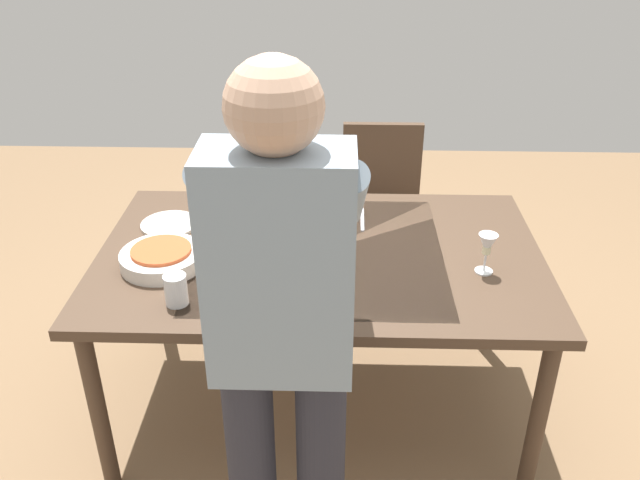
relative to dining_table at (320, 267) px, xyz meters
The scene contains 14 objects.
ground_plane 0.69m from the dining_table, ahead, with size 6.00×6.00×0.00m, color #846647.
dining_table is the anchor object (origin of this frame).
chair_near 0.96m from the dining_table, 107.61° to the right, with size 0.40×0.40×0.91m.
person_server 0.83m from the dining_table, 84.59° to the left, with size 0.42×0.61×1.69m.
wine_bottle 0.50m from the dining_table, 58.91° to the right, with size 0.07×0.07×0.30m.
wine_glass_left 0.63m from the dining_table, 167.90° to the left, with size 0.07×0.07×0.15m.
water_cup_near_left 0.59m from the dining_table, 37.57° to the left, with size 0.08×0.08×0.11m, color silver.
water_cup_near_right 0.35m from the dining_table, 45.81° to the right, with size 0.08×0.08×0.10m, color silver.
water_cup_far_left 0.21m from the dining_table, 29.25° to the right, with size 0.08×0.08×0.11m, color silver.
serving_bowl_pasta 0.59m from the dining_table, 11.37° to the left, with size 0.30×0.30×0.07m.
dinner_plate_near 0.31m from the dining_table, 47.43° to the left, with size 0.23×0.23×0.01m, color silver.
dinner_plate_far 0.65m from the dining_table, 17.40° to the right, with size 0.23×0.23×0.01m, color silver.
table_knife 0.32m from the dining_table, 121.99° to the right, with size 0.01×0.20×0.01m, color silver.
table_fork 0.10m from the dining_table, 149.79° to the right, with size 0.01×0.18×0.01m, color silver.
Camera 1 is at (-0.06, 2.16, 2.02)m, focal length 37.39 mm.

